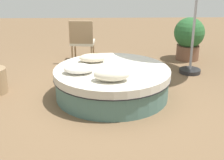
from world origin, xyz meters
TOP-DOWN VIEW (x-y plane):
  - ground_plane at (0.00, 0.00)m, footprint 16.00×16.00m
  - round_bed at (0.00, 0.00)m, footprint 1.97×1.97m
  - throw_pillow_0 at (-0.34, 0.39)m, footprint 0.47×0.28m
  - throw_pillow_1 at (-0.54, -0.19)m, footprint 0.49×0.34m
  - throw_pillow_2 at (-0.02, -0.55)m, footprint 0.55×0.33m
  - patio_chair at (-0.63, 1.94)m, footprint 0.56×0.54m
  - planter at (1.85, 2.13)m, footprint 0.70×0.70m

SIDE VIEW (x-z plane):
  - ground_plane at x=0.00m, z-range 0.00..0.00m
  - round_bed at x=0.00m, z-range 0.01..0.50m
  - planter at x=1.85m, z-range 0.04..1.04m
  - patio_chair at x=-0.63m, z-range 0.07..1.05m
  - throw_pillow_0 at x=-0.34m, z-range 0.50..0.65m
  - throw_pillow_1 at x=-0.54m, z-range 0.50..0.65m
  - throw_pillow_2 at x=-0.02m, z-range 0.50..0.70m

